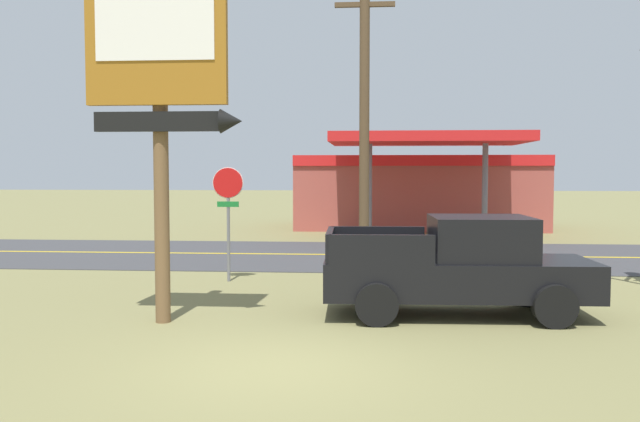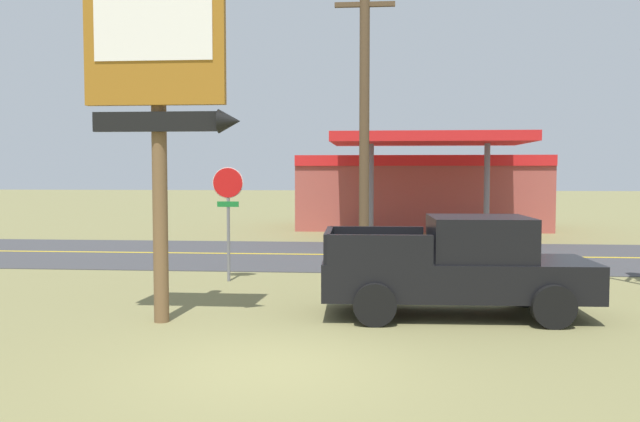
{
  "view_description": "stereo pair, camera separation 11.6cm",
  "coord_description": "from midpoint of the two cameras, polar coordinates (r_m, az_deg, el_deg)",
  "views": [
    {
      "loc": [
        1.38,
        -9.4,
        2.84
      ],
      "look_at": [
        0.0,
        8.0,
        1.8
      ],
      "focal_mm": 37.35,
      "sensor_mm": 36.0,
      "label": 1
    },
    {
      "loc": [
        1.5,
        -9.39,
        2.84
      ],
      "look_at": [
        0.0,
        8.0,
        1.8
      ],
      "focal_mm": 37.35,
      "sensor_mm": 36.0,
      "label": 2
    }
  ],
  "objects": [
    {
      "name": "stop_sign",
      "position": [
        17.23,
        -7.69,
        0.67
      ],
      "size": [
        0.8,
        0.08,
        2.95
      ],
      "color": "slate",
      "rests_on": "ground"
    },
    {
      "name": "road_centre_line",
      "position": [
        22.61,
        1.23,
        -3.75
      ],
      "size": [
        126.0,
        0.2,
        0.01
      ],
      "primitive_type": "cube",
      "color": "gold",
      "rests_on": "road_asphalt"
    },
    {
      "name": "pickup_black_parked_on_lawn",
      "position": [
        13.39,
        12.07,
        -4.72
      ],
      "size": [
        5.26,
        2.36,
        1.96
      ],
      "color": "black",
      "rests_on": "ground"
    },
    {
      "name": "ground_plane",
      "position": [
        9.92,
        -3.73,
        -13.24
      ],
      "size": [
        180.0,
        180.0,
        0.0
      ],
      "primitive_type": "plane",
      "color": "olive"
    },
    {
      "name": "utility_pole",
      "position": [
        17.46,
        4.02,
        8.8
      ],
      "size": [
        1.72,
        0.26,
        8.42
      ],
      "color": "brown",
      "rests_on": "ground"
    },
    {
      "name": "gas_station",
      "position": [
        33.81,
        8.64,
        1.85
      ],
      "size": [
        12.0,
        11.5,
        4.4
      ],
      "color": "#A84C42",
      "rests_on": "ground"
    },
    {
      "name": "road_asphalt",
      "position": [
        22.61,
        1.23,
        -3.78
      ],
      "size": [
        140.0,
        8.0,
        0.02
      ],
      "primitive_type": "cube",
      "color": "#3D3D3F",
      "rests_on": "ground"
    },
    {
      "name": "motel_sign",
      "position": [
        12.73,
        -13.36,
        10.92
      ],
      "size": [
        2.88,
        0.54,
        6.68
      ],
      "color": "brown",
      "rests_on": "ground"
    }
  ]
}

